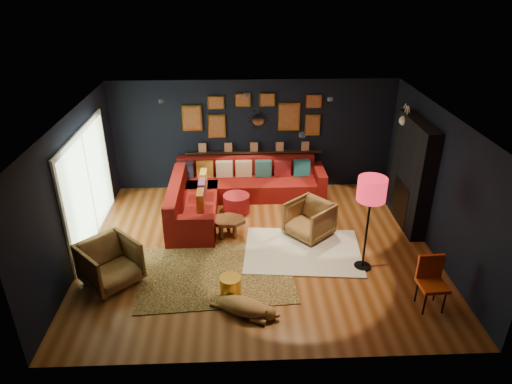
{
  "coord_description": "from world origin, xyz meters",
  "views": [
    {
      "loc": [
        -0.37,
        -7.3,
        4.86
      ],
      "look_at": [
        -0.05,
        0.3,
        1.06
      ],
      "focal_mm": 32.0,
      "sensor_mm": 36.0,
      "label": 1
    }
  ],
  "objects_px": {
    "pouf": "(236,203)",
    "floor_lamp": "(371,193)",
    "coffee_table": "(228,222)",
    "orange_chair": "(431,278)",
    "armchair_left": "(110,261)",
    "sectional": "(228,192)",
    "armchair_right": "(309,218)",
    "dog": "(242,304)",
    "gold_stool": "(231,288)"
  },
  "relations": [
    {
      "from": "floor_lamp",
      "to": "dog",
      "type": "relative_size",
      "value": 1.54
    },
    {
      "from": "armchair_right",
      "to": "orange_chair",
      "type": "height_order",
      "value": "orange_chair"
    },
    {
      "from": "pouf",
      "to": "gold_stool",
      "type": "distance_m",
      "value": 2.92
    },
    {
      "from": "armchair_left",
      "to": "coffee_table",
      "type": "bearing_deg",
      "value": -8.2
    },
    {
      "from": "gold_stool",
      "to": "orange_chair",
      "type": "relative_size",
      "value": 0.49
    },
    {
      "from": "coffee_table",
      "to": "armchair_left",
      "type": "relative_size",
      "value": 0.87
    },
    {
      "from": "sectional",
      "to": "gold_stool",
      "type": "xyz_separation_m",
      "value": [
        0.08,
        -3.26,
        -0.11
      ]
    },
    {
      "from": "armchair_left",
      "to": "orange_chair",
      "type": "height_order",
      "value": "orange_chair"
    },
    {
      "from": "floor_lamp",
      "to": "gold_stool",
      "type": "bearing_deg",
      "value": -161.8
    },
    {
      "from": "orange_chair",
      "to": "floor_lamp",
      "type": "height_order",
      "value": "floor_lamp"
    },
    {
      "from": "armchair_left",
      "to": "floor_lamp",
      "type": "height_order",
      "value": "floor_lamp"
    },
    {
      "from": "orange_chair",
      "to": "sectional",
      "type": "bearing_deg",
      "value": 129.67
    },
    {
      "from": "armchair_left",
      "to": "dog",
      "type": "xyz_separation_m",
      "value": [
        2.2,
        -0.87,
        -0.24
      ]
    },
    {
      "from": "coffee_table",
      "to": "orange_chair",
      "type": "relative_size",
      "value": 0.86
    },
    {
      "from": "sectional",
      "to": "floor_lamp",
      "type": "distance_m",
      "value": 3.66
    },
    {
      "from": "armchair_left",
      "to": "gold_stool",
      "type": "relative_size",
      "value": 2.01
    },
    {
      "from": "floor_lamp",
      "to": "dog",
      "type": "height_order",
      "value": "floor_lamp"
    },
    {
      "from": "sectional",
      "to": "coffee_table",
      "type": "bearing_deg",
      "value": -89.38
    },
    {
      "from": "armchair_left",
      "to": "gold_stool",
      "type": "height_order",
      "value": "armchair_left"
    },
    {
      "from": "orange_chair",
      "to": "dog",
      "type": "height_order",
      "value": "orange_chair"
    },
    {
      "from": "pouf",
      "to": "armchair_right",
      "type": "height_order",
      "value": "armchair_right"
    },
    {
      "from": "coffee_table",
      "to": "armchair_left",
      "type": "xyz_separation_m",
      "value": [
        -1.95,
        -1.41,
        0.11
      ]
    },
    {
      "from": "pouf",
      "to": "floor_lamp",
      "type": "xyz_separation_m",
      "value": [
        2.24,
        -2.14,
        1.27
      ]
    },
    {
      "from": "armchair_right",
      "to": "pouf",
      "type": "bearing_deg",
      "value": -167.23
    },
    {
      "from": "armchair_right",
      "to": "armchair_left",
      "type": "bearing_deg",
      "value": -110.44
    },
    {
      "from": "gold_stool",
      "to": "coffee_table",
      "type": "bearing_deg",
      "value": 91.91
    },
    {
      "from": "pouf",
      "to": "armchair_right",
      "type": "xyz_separation_m",
      "value": [
        1.43,
        -1.03,
        0.18
      ]
    },
    {
      "from": "armchair_left",
      "to": "floor_lamp",
      "type": "distance_m",
      "value": 4.49
    },
    {
      "from": "coffee_table",
      "to": "floor_lamp",
      "type": "bearing_deg",
      "value": -25.75
    },
    {
      "from": "coffee_table",
      "to": "orange_chair",
      "type": "xyz_separation_m",
      "value": [
        3.18,
        -2.18,
        0.2
      ]
    },
    {
      "from": "coffee_table",
      "to": "floor_lamp",
      "type": "height_order",
      "value": "floor_lamp"
    },
    {
      "from": "pouf",
      "to": "orange_chair",
      "type": "height_order",
      "value": "orange_chair"
    },
    {
      "from": "pouf",
      "to": "armchair_left",
      "type": "xyz_separation_m",
      "value": [
        -2.12,
        -2.39,
        0.21
      ]
    },
    {
      "from": "sectional",
      "to": "dog",
      "type": "relative_size",
      "value": 2.99
    },
    {
      "from": "dog",
      "to": "pouf",
      "type": "bearing_deg",
      "value": 114.95
    },
    {
      "from": "sectional",
      "to": "armchair_left",
      "type": "relative_size",
      "value": 3.96
    },
    {
      "from": "sectional",
      "to": "orange_chair",
      "type": "height_order",
      "value": "orange_chair"
    },
    {
      "from": "armchair_left",
      "to": "orange_chair",
      "type": "distance_m",
      "value": 5.19
    },
    {
      "from": "gold_stool",
      "to": "dog",
      "type": "xyz_separation_m",
      "value": [
        0.19,
        -0.35,
        -0.02
      ]
    },
    {
      "from": "dog",
      "to": "floor_lamp",
      "type": "bearing_deg",
      "value": 51.0
    },
    {
      "from": "pouf",
      "to": "floor_lamp",
      "type": "distance_m",
      "value": 3.35
    },
    {
      "from": "armchair_right",
      "to": "floor_lamp",
      "type": "height_order",
      "value": "floor_lamp"
    },
    {
      "from": "armchair_right",
      "to": "dog",
      "type": "bearing_deg",
      "value": -72.57
    },
    {
      "from": "sectional",
      "to": "floor_lamp",
      "type": "xyz_separation_m",
      "value": [
        2.42,
        -2.49,
        1.16
      ]
    },
    {
      "from": "coffee_table",
      "to": "floor_lamp",
      "type": "distance_m",
      "value": 2.92
    },
    {
      "from": "coffee_table",
      "to": "armchair_right",
      "type": "xyz_separation_m",
      "value": [
        1.6,
        -0.05,
        0.08
      ]
    },
    {
      "from": "gold_stool",
      "to": "floor_lamp",
      "type": "bearing_deg",
      "value": 18.2
    },
    {
      "from": "armchair_right",
      "to": "gold_stool",
      "type": "distance_m",
      "value": 2.44
    },
    {
      "from": "gold_stool",
      "to": "dog",
      "type": "bearing_deg",
      "value": -62.11
    },
    {
      "from": "armchair_left",
      "to": "dog",
      "type": "height_order",
      "value": "armchair_left"
    }
  ]
}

